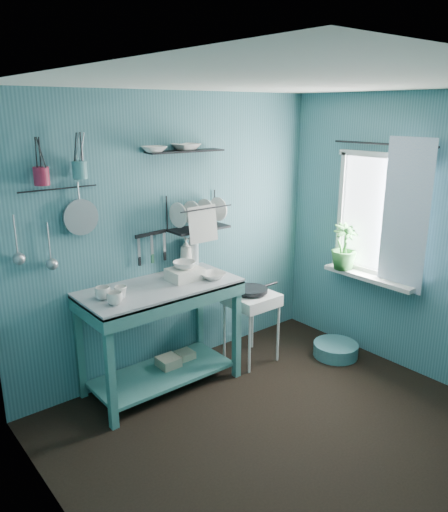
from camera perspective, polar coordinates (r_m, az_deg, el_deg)
floor at (r=4.00m, az=7.59°, el=-19.70°), size 3.20×3.20×0.00m
ceiling at (r=3.23m, az=9.35°, el=18.95°), size 3.20×3.20×0.00m
wall_back at (r=4.52m, az=-5.71°, el=2.31°), size 3.20×0.00×3.20m
wall_left at (r=2.56m, az=-17.20°, el=-9.78°), size 0.00×3.00×3.00m
wall_right at (r=4.68m, az=21.83°, el=1.69°), size 0.00×3.00×3.00m
work_counter at (r=4.37m, az=-7.24°, el=-9.14°), size 1.35×0.71×0.94m
mug_left at (r=3.82m, az=-12.36°, el=-4.75°), size 0.12×0.12×0.10m
mug_mid at (r=3.95m, az=-11.73°, el=-4.05°), size 0.14×0.14×0.09m
mug_right at (r=3.95m, az=-13.68°, el=-4.14°), size 0.17×0.17×0.10m
wash_tub at (r=4.28m, az=-4.51°, el=-2.06°), size 0.28×0.22×0.10m
tub_bowl at (r=4.26m, az=-4.54°, el=-1.03°), size 0.20×0.19×0.06m
soap_bottle at (r=4.52m, az=-4.36°, el=0.26°), size 0.11×0.12×0.30m
water_bottle at (r=4.59m, az=-3.48°, el=0.42°), size 0.09×0.09×0.28m
counter_bowl at (r=4.30m, az=-1.33°, el=-2.25°), size 0.22×0.22×0.05m
hotplate_stand at (r=4.83m, az=3.11°, el=-8.10°), size 0.44×0.44×0.68m
frying_pan at (r=4.69m, az=3.19°, el=-3.89°), size 0.30×0.30×0.03m
knife_strip at (r=4.34m, az=-8.37°, el=2.52°), size 0.32×0.05×0.03m
dish_rack at (r=4.47m, az=-2.90°, el=5.04°), size 0.55×0.24×0.32m
upper_shelf at (r=4.35m, az=-4.51°, el=11.86°), size 0.71×0.24×0.01m
shelf_bowl_left at (r=4.18m, az=-8.00°, el=11.73°), size 0.21×0.21×0.05m
shelf_bowl_right at (r=4.35m, az=-4.36°, el=12.64°), size 0.23×0.23×0.06m
utensil_cup_magenta at (r=3.82m, az=-20.14°, el=8.57°), size 0.11×0.11×0.13m
utensil_cup_teal at (r=3.92m, az=-16.17°, el=9.43°), size 0.11×0.11×0.13m
colander at (r=4.00m, az=-16.04°, el=4.29°), size 0.28×0.03×0.28m
ladle_outer at (r=3.87m, az=-22.74°, el=2.18°), size 0.01×0.01×0.30m
ladle_inner at (r=3.95m, az=-19.39°, el=1.53°), size 0.01×0.01×0.30m
hook_rail at (r=3.93m, az=-18.40°, el=7.30°), size 0.60×0.01×0.01m
window_glass at (r=4.86m, az=17.34°, el=4.46°), size 0.00×1.10×1.10m
windowsill at (r=4.94m, az=16.21°, el=-2.35°), size 0.16×0.95×0.04m
curtain at (r=4.64m, az=20.00°, el=4.31°), size 0.00×1.35×1.35m
curtain_rod at (r=4.74m, az=17.71°, el=12.11°), size 0.02×1.05×0.02m
potted_plant at (r=5.01m, az=13.56°, el=1.04°), size 0.32×0.32×0.45m
storage_tin_large at (r=4.62m, az=-6.34°, el=-12.65°), size 0.18×0.18×0.22m
storage_tin_small at (r=4.74m, az=-4.47°, el=-11.91°), size 0.15×0.15×0.20m
floor_basin at (r=5.13m, az=12.63°, el=-10.39°), size 0.44×0.44×0.13m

